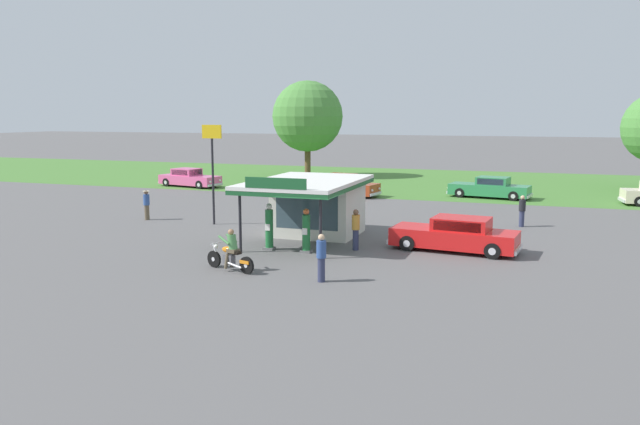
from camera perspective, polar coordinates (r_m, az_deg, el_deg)
The scene contains 16 objects.
ground_plane at distance 25.88m, azimuth -0.90°, elevation -3.89°, with size 300.00×300.00×0.00m, color #5B5959.
grass_verge_strip at distance 54.70m, azimuth 9.95°, elevation 2.78°, with size 120.00×24.00×0.01m, color #477A33.
service_station_kiosk at distance 29.63m, azimuth -0.41°, elevation 0.99°, with size 4.47×7.19×3.25m.
gas_pump_nearside at distance 26.80m, azimuth -4.66°, elevation -1.47°, with size 0.44×0.44×2.01m.
gas_pump_offside at distance 26.18m, azimuth -1.27°, elevation -1.84°, with size 0.44×0.44×1.87m.
motorcycle_with_rider at distance 23.40m, azimuth -8.16°, elevation -3.72°, with size 2.25×0.93×1.58m.
featured_classic_sedan at distance 27.11m, azimuth 12.24°, elevation -2.04°, with size 5.58×2.44×1.46m.
parked_car_back_row_right at distance 44.55m, azimuth 2.18°, elevation 2.43°, with size 5.23×2.73×1.56m.
parked_car_back_row_far_right at distance 51.32m, azimuth -11.84°, elevation 3.06°, with size 5.56×2.82×1.45m.
parked_car_second_row_spare at distance 44.99m, azimuth 15.24°, elevation 2.15°, with size 5.79×2.76×1.47m.
bystander_standing_back_lot at distance 33.82m, azimuth 17.96°, elevation 0.20°, with size 0.34×0.34×1.63m.
bystander_leaning_by_kiosk at distance 21.60m, azimuth 0.12°, elevation -4.05°, with size 0.34×0.34×1.69m.
bystander_strolling_foreground at distance 26.66m, azimuth 3.28°, elevation -1.47°, with size 0.34×0.34×1.76m.
bystander_admiring_sedan at distance 35.59m, azimuth -15.54°, elevation 0.74°, with size 0.36×0.36×1.63m.
tree_oak_right at distance 58.09m, azimuth -1.15°, elevation 8.76°, with size 6.50×6.50×8.82m.
roadside_pole_sign at distance 33.09m, azimuth -9.79°, elevation 4.96°, with size 1.10×0.12×5.21m.
Camera 1 is at (8.66, -23.70, 5.75)m, focal length 35.07 mm.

